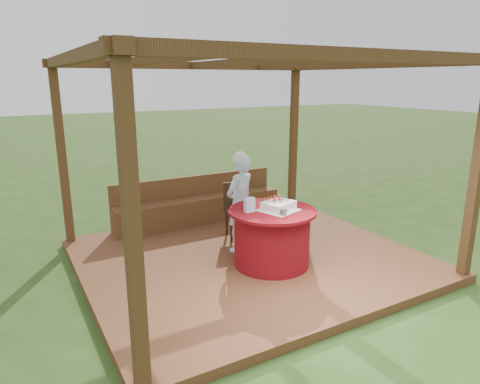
% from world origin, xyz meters
% --- Properties ---
extents(ground, '(60.00, 60.00, 0.00)m').
position_xyz_m(ground, '(0.00, 0.00, 0.00)').
color(ground, '#274517').
rests_on(ground, ground).
extents(deck, '(4.50, 4.00, 0.12)m').
position_xyz_m(deck, '(0.00, 0.00, 0.06)').
color(deck, brown).
rests_on(deck, ground).
extents(pergola, '(4.50, 4.00, 2.72)m').
position_xyz_m(pergola, '(0.00, 0.00, 2.41)').
color(pergola, brown).
rests_on(pergola, deck).
extents(bench, '(3.00, 0.42, 0.80)m').
position_xyz_m(bench, '(0.00, 1.72, 0.38)').
color(bench, brown).
rests_on(bench, deck).
extents(table, '(1.16, 1.16, 0.78)m').
position_xyz_m(table, '(0.12, -0.41, 0.51)').
color(table, maroon).
rests_on(table, deck).
extents(chair, '(0.50, 0.50, 0.86)m').
position_xyz_m(chair, '(0.25, 0.76, 0.59)').
color(chair, '#322010').
rests_on(chair, deck).
extents(elderly_woman, '(0.61, 0.51, 1.47)m').
position_xyz_m(elderly_woman, '(-0.00, 0.24, 0.85)').
color(elderly_woman, '#A0D2ED').
rests_on(elderly_woman, deck).
extents(birthday_cake, '(0.57, 0.57, 0.19)m').
position_xyz_m(birthday_cake, '(0.17, -0.47, 0.96)').
color(birthday_cake, white).
rests_on(birthday_cake, table).
extents(gift_bag, '(0.14, 0.09, 0.19)m').
position_xyz_m(gift_bag, '(-0.19, -0.34, 0.99)').
color(gift_bag, '#D98CC8').
rests_on(gift_bag, table).
extents(drinking_glass, '(0.11, 0.11, 0.08)m').
position_xyz_m(drinking_glass, '(0.09, -0.71, 0.94)').
color(drinking_glass, white).
rests_on(drinking_glass, table).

